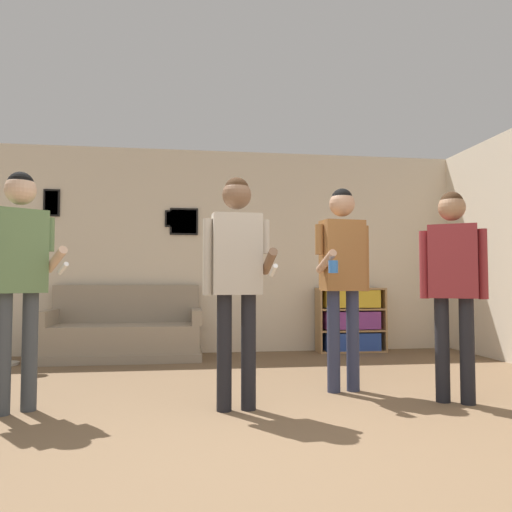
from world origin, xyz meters
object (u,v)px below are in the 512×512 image
Objects in this scene: couch at (124,335)px; floor_lamp at (9,257)px; person_spectator_near_bookshelf at (453,273)px; person_player_foreground_left at (19,262)px; person_watcher_holding_cup at (343,265)px; person_player_foreground_center at (237,265)px; bookshelf at (351,320)px.

floor_lamp reaches higher than couch.
floor_lamp is 4.71m from person_spectator_near_bookshelf.
floor_lamp is 2.32m from person_player_foreground_left.
person_watcher_holding_cup is 0.89m from person_spectator_near_bookshelf.
person_player_foreground_left is 1.02× the size of person_player_foreground_center.
person_player_foreground_center is (-1.82, -2.80, 0.64)m from bookshelf.
floor_lamp is 0.96× the size of person_watcher_holding_cup.
person_player_foreground_left is (0.80, -2.18, -0.13)m from floor_lamp.
couch is 2.62m from person_player_foreground_left.
couch is 2.94m from bookshelf.
person_player_foreground_center is at bearing -44.43° from floor_lamp.
person_watcher_holding_cup is at bearing -110.14° from bookshelf.
couch is 3.07m from person_watcher_holding_cup.
person_spectator_near_bookshelf reaches higher than couch.
bookshelf is 4.29m from floor_lamp.
couch is 1.07× the size of person_player_foreground_left.
person_player_foreground_center reaches higher than person_spectator_near_bookshelf.
couch is 2.93m from person_player_foreground_center.
bookshelf is 3.39m from person_player_foreground_center.
person_player_foreground_center is (2.37, -2.33, -0.15)m from floor_lamp.
bookshelf is 0.54× the size of floor_lamp.
bookshelf is 4.35m from person_player_foreground_left.
person_player_foreground_left is at bearing -100.64° from couch.
person_player_foreground_center is at bearing -153.26° from person_watcher_holding_cup.
person_player_foreground_center is at bearing -66.84° from couch.
person_watcher_holding_cup is at bearing -45.42° from couch.
floor_lamp is at bearing 110.16° from person_player_foreground_left.
person_spectator_near_bookshelf is at bearing -34.62° from person_watcher_holding_cup.
person_player_foreground_left is at bearing -172.37° from person_watcher_holding_cup.
person_player_foreground_center reaches higher than floor_lamp.
person_watcher_holding_cup is 1.06× the size of person_spectator_near_bookshelf.
person_spectator_near_bookshelf is at bearing -92.34° from bookshelf.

